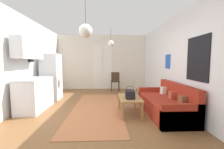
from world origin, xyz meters
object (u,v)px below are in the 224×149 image
object	(u,v)px
bamboo_vase	(134,92)
coffee_table	(130,99)
couch	(167,104)
handbag	(130,94)
pendant_lamp_far	(111,43)
refrigerator	(51,77)
pendant_lamp_near	(86,31)
accent_chair	(115,80)

from	to	relation	value
bamboo_vase	coffee_table	bearing A→B (deg)	-144.79
couch	handbag	xyz separation A→B (m)	(-0.99, -0.08, 0.29)
pendant_lamp_far	refrigerator	bearing A→B (deg)	-169.79
couch	refrigerator	xyz separation A→B (m)	(-3.61, 1.65, 0.57)
refrigerator	pendant_lamp_near	xyz separation A→B (m)	(1.63, -2.50, 1.12)
couch	refrigerator	world-z (taller)	refrigerator
couch	accent_chair	size ratio (longest dim) A/B	2.14
handbag	pendant_lamp_far	size ratio (longest dim) A/B	0.42
couch	pendant_lamp_far	xyz separation A→B (m)	(-1.41, 2.05, 1.85)
coffee_table	handbag	world-z (taller)	handbag
coffee_table	pendant_lamp_near	distance (m)	2.05
bamboo_vase	accent_chair	bearing A→B (deg)	96.24
coffee_table	handbag	bearing A→B (deg)	-94.84
bamboo_vase	handbag	world-z (taller)	bamboo_vase
bamboo_vase	accent_chair	xyz separation A→B (m)	(-0.32, 2.93, -0.05)
pendant_lamp_near	pendant_lamp_far	bearing A→B (deg)	78.99
handbag	pendant_lamp_near	distance (m)	1.87
couch	pendant_lamp_far	distance (m)	3.10
pendant_lamp_near	bamboo_vase	bearing A→B (deg)	40.90
couch	coffee_table	xyz separation A→B (m)	(-0.98, 0.03, 0.13)
accent_chair	pendant_lamp_near	distance (m)	4.24
accent_chair	pendant_lamp_near	size ratio (longest dim) A/B	1.00
coffee_table	handbag	size ratio (longest dim) A/B	2.92
coffee_table	couch	bearing A→B (deg)	-1.99
coffee_table	bamboo_vase	size ratio (longest dim) A/B	2.12
bamboo_vase	pendant_lamp_far	bearing A→B (deg)	106.25
couch	pendant_lamp_far	size ratio (longest dim) A/B	2.58
handbag	refrigerator	size ratio (longest dim) A/B	0.19
bamboo_vase	accent_chair	size ratio (longest dim) A/B	0.48
coffee_table	pendant_lamp_far	world-z (taller)	pendant_lamp_far
handbag	accent_chair	distance (m)	3.15
refrigerator	couch	bearing A→B (deg)	-24.63
coffee_table	accent_chair	size ratio (longest dim) A/B	1.02
handbag	pendant_lamp_far	xyz separation A→B (m)	(-0.42, 2.13, 1.55)
refrigerator	pendant_lamp_far	world-z (taller)	pendant_lamp_far
couch	handbag	size ratio (longest dim) A/B	6.11
refrigerator	accent_chair	xyz separation A→B (m)	(2.44, 1.40, -0.32)
couch	pendant_lamp_near	bearing A→B (deg)	-156.79
accent_chair	couch	bearing A→B (deg)	111.63
bamboo_vase	pendant_lamp_near	world-z (taller)	pendant_lamp_near
handbag	refrigerator	distance (m)	3.15
couch	coffee_table	distance (m)	0.99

